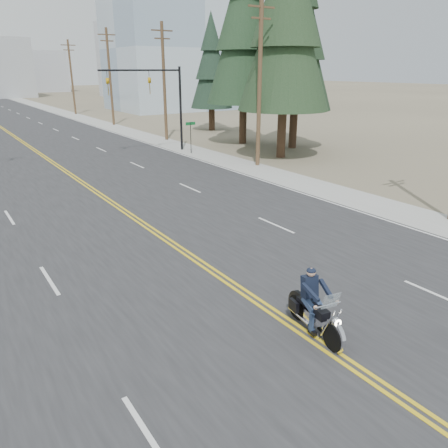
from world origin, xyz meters
TOP-DOWN VIEW (x-y plane):
  - sidewalk_right at (11.50, 70.00)m, footprint 3.00×200.00m
  - traffic_mast_right at (8.98, 32.00)m, footprint 7.10×0.26m
  - street_sign at (10.80, 30.00)m, footprint 0.90×0.06m
  - utility_pole_b at (12.50, 23.00)m, footprint 2.20×0.30m
  - utility_pole_c at (12.50, 38.00)m, footprint 2.20×0.30m
  - utility_pole_d at (12.50, 53.00)m, footprint 2.20×0.30m
  - utility_pole_e at (12.50, 70.00)m, footprint 2.20×0.30m
  - glass_building at (32.00, 70.00)m, footprint 24.00×16.00m
  - haze_bldg_c at (40.00, 110.00)m, footprint 16.00×12.00m
  - haze_bldg_e at (25.00, 150.00)m, footprint 14.00×14.00m
  - motorcyclist at (0.25, 4.77)m, footprint 1.39×2.47m
  - conifer_near at (16.01, 24.46)m, footprint 7.06×7.06m
  - conifer_mid at (19.92, 27.38)m, footprint 6.34×6.34m
  - conifer_tall at (17.63, 31.94)m, footprint 6.77×6.77m
  - conifer_far at (20.28, 41.70)m, footprint 4.78×4.78m

SIDE VIEW (x-z plane):
  - sidewalk_right at x=11.50m, z-range 0.00..0.01m
  - motorcyclist at x=0.25m, z-range 0.00..1.82m
  - street_sign at x=10.80m, z-range 0.49..3.12m
  - traffic_mast_right at x=8.98m, z-range 1.44..8.44m
  - utility_pole_c at x=12.50m, z-range 0.23..11.23m
  - utility_pole_e at x=12.50m, z-range 0.23..11.23m
  - utility_pole_b at x=12.50m, z-range 0.23..11.73m
  - utility_pole_d at x=12.50m, z-range 0.23..11.73m
  - haze_bldg_e at x=25.00m, z-range 0.00..12.00m
  - conifer_far at x=20.28m, z-range 0.94..13.74m
  - haze_bldg_c at x=40.00m, z-range 0.00..18.00m
  - conifer_mid at x=19.92m, z-range 1.25..18.17m
  - glass_building at x=32.00m, z-range 0.00..20.00m
  - conifer_near at x=16.01m, z-range 1.39..20.08m
  - conifer_tall at x=17.63m, z-range 1.40..20.21m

